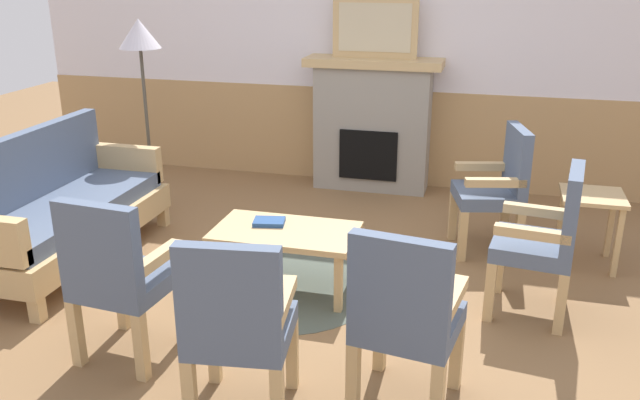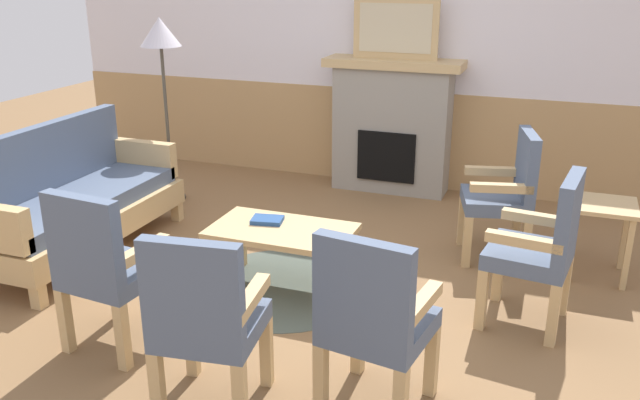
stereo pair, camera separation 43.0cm
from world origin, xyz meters
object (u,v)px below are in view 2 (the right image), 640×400
object	(u,v)px
framed_picture	(396,28)
side_table	(602,219)
fireplace	(392,125)
coffee_table	(282,236)
armchair_front_center	(373,317)
armchair_by_window_left	(506,190)
floor_lamp_by_couch	(161,44)
book_on_table	(267,220)
armchair_front_left	(205,316)
couch	(75,203)
armchair_near_fireplace	(542,244)
armchair_corner_left	(104,264)

from	to	relation	value
framed_picture	side_table	size ratio (longest dim) A/B	1.45
framed_picture	fireplace	bearing A→B (deg)	-90.00
coffee_table	armchair_front_center	size ratio (longest dim) A/B	0.98
armchair_by_window_left	floor_lamp_by_couch	world-z (taller)	floor_lamp_by_couch
framed_picture	floor_lamp_by_couch	world-z (taller)	framed_picture
fireplace	floor_lamp_by_couch	xyz separation A→B (m)	(-1.86, -1.01, 0.80)
book_on_table	side_table	distance (m)	2.35
framed_picture	armchair_front_center	xyz separation A→B (m)	(0.80, -3.43, -1.02)
coffee_table	armchair_front_left	xyz separation A→B (m)	(0.20, -1.38, 0.15)
coffee_table	book_on_table	world-z (taller)	book_on_table
couch	armchair_by_window_left	distance (m)	3.26
coffee_table	armchair_by_window_left	size ratio (longest dim) A/B	0.98
floor_lamp_by_couch	book_on_table	bearing A→B (deg)	-38.44
armchair_near_fireplace	framed_picture	bearing A→B (deg)	123.97
couch	armchair_front_center	distance (m)	2.91
couch	floor_lamp_by_couch	world-z (taller)	floor_lamp_by_couch
armchair_front_center	floor_lamp_by_couch	bearing A→B (deg)	137.80
armchair_front_left	armchair_front_center	xyz separation A→B (m)	(0.75, 0.28, 0.00)
floor_lamp_by_couch	coffee_table	bearing A→B (deg)	-37.62
book_on_table	side_table	xyz separation A→B (m)	(2.17, 0.89, -0.02)
side_table	framed_picture	bearing A→B (deg)	143.93
armchair_front_center	side_table	xyz separation A→B (m)	(1.08, 2.06, -0.10)
armchair_by_window_left	armchair_front_left	xyz separation A→B (m)	(-1.16, -2.43, 0.00)
book_on_table	armchair_corner_left	world-z (taller)	armchair_corner_left
fireplace	side_table	world-z (taller)	fireplace
couch	armchair_front_center	world-z (taller)	same
fireplace	coffee_table	distance (m)	2.35
floor_lamp_by_couch	armchair_corner_left	bearing A→B (deg)	-65.36
armchair_front_center	couch	bearing A→B (deg)	157.37
armchair_by_window_left	armchair_corner_left	size ratio (longest dim) A/B	1.00
coffee_table	floor_lamp_by_couch	world-z (taller)	floor_lamp_by_couch
fireplace	couch	distance (m)	2.99
side_table	floor_lamp_by_couch	distance (m)	3.90
armchair_front_left	armchair_corner_left	size ratio (longest dim) A/B	1.00
armchair_corner_left	armchair_by_window_left	bearing A→B (deg)	46.68
couch	floor_lamp_by_couch	xyz separation A→B (m)	(0.02, 1.30, 1.05)
couch	armchair_corner_left	size ratio (longest dim) A/B	1.84
book_on_table	armchair_front_center	distance (m)	1.60
side_table	couch	bearing A→B (deg)	-165.95
side_table	fireplace	bearing A→B (deg)	143.93
armchair_near_fireplace	floor_lamp_by_couch	distance (m)	3.71
coffee_table	armchair_front_center	xyz separation A→B (m)	(0.95, -1.10, 0.15)
fireplace	armchair_near_fireplace	world-z (taller)	fireplace
armchair_front_left	armchair_by_window_left	bearing A→B (deg)	64.42
framed_picture	armchair_front_left	xyz separation A→B (m)	(0.05, -3.71, -1.02)
armchair_near_fireplace	side_table	world-z (taller)	armchair_near_fireplace
couch	armchair_by_window_left	size ratio (longest dim) A/B	1.84
book_on_table	side_table	size ratio (longest dim) A/B	0.38
armchair_by_window_left	coffee_table	bearing A→B (deg)	-142.39
fireplace	armchair_near_fireplace	distance (m)	2.71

